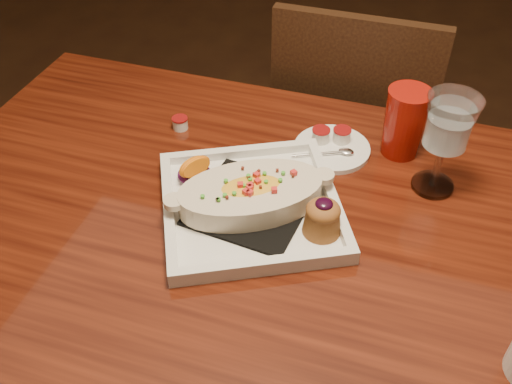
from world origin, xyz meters
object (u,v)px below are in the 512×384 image
(chair_far, at_px, (351,140))
(table, at_px, (296,271))
(goblet, at_px, (448,128))
(saucer, at_px, (331,146))
(plate, at_px, (255,199))
(red_tumbler, at_px, (404,123))

(chair_far, bearing_deg, table, 90.00)
(goblet, distance_m, saucer, 0.25)
(plate, bearing_deg, red_tumbler, 21.85)
(plate, xyz_separation_m, red_tumbler, (0.23, 0.26, 0.04))
(saucer, distance_m, red_tumbler, 0.15)
(table, distance_m, saucer, 0.28)
(saucer, height_order, red_tumbler, red_tumbler)
(plate, height_order, red_tumbler, red_tumbler)
(table, height_order, chair_far, chair_far)
(goblet, bearing_deg, red_tumbler, 129.79)
(chair_far, bearing_deg, red_tumbler, 112.31)
(chair_far, relative_size, plate, 2.19)
(saucer, relative_size, red_tumbler, 1.08)
(red_tumbler, bearing_deg, table, -114.76)
(chair_far, relative_size, goblet, 4.62)
(table, xyz_separation_m, red_tumbler, (0.14, 0.30, 0.17))
(saucer, bearing_deg, plate, -112.79)
(plate, height_order, goblet, goblet)
(table, xyz_separation_m, goblet, (0.21, 0.21, 0.24))
(red_tumbler, bearing_deg, chair_far, 112.31)
(goblet, height_order, red_tumbler, goblet)
(red_tumbler, bearing_deg, plate, -131.12)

